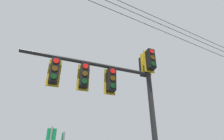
% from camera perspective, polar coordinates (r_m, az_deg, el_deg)
% --- Properties ---
extents(signal_mast_assembly, '(2.50, 4.89, 6.26)m').
position_cam_1_polar(signal_mast_assembly, '(7.36, 2.48, -4.47)').
color(signal_mast_assembly, black).
rests_on(signal_mast_assembly, ground).
extents(overhead_wire_span, '(5.74, 20.31, 1.21)m').
position_cam_1_polar(overhead_wire_span, '(10.60, 13.18, 13.25)').
color(overhead_wire_span, black).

